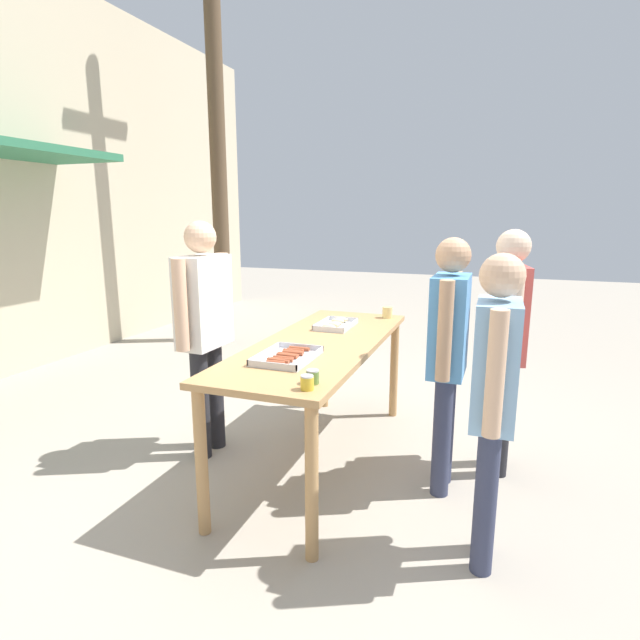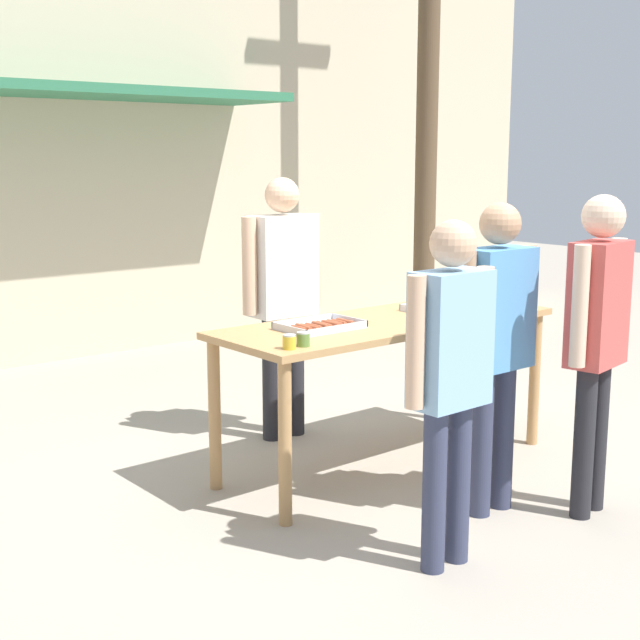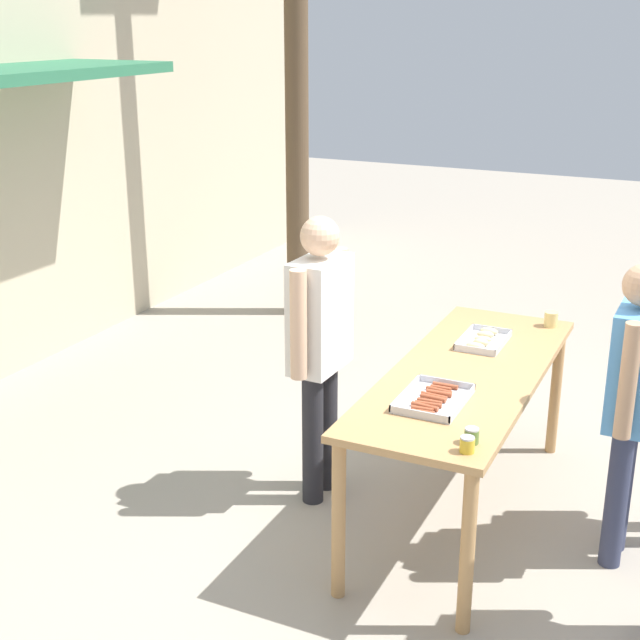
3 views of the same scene
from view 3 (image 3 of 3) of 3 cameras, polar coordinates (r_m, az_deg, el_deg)
The scene contains 9 objects.
ground_plane at distance 5.45m, azimuth 8.88°, elevation -12.08°, with size 24.00×24.00×0.00m, color #A39989.
serving_table at distance 5.09m, azimuth 9.33°, elevation -4.35°, with size 2.17×0.78×0.91m.
food_tray_sausages at distance 4.61m, azimuth 7.26°, elevation -5.08°, with size 0.45×0.32×0.04m.
food_tray_buns at distance 5.47m, azimuth 10.40°, elevation -1.26°, with size 0.40×0.25×0.05m.
condiment_jar_mustard at distance 4.13m, azimuth 9.40°, elevation -7.87°, with size 0.07×0.07×0.08m.
condiment_jar_ketchup at distance 4.21m, azimuth 9.68°, elevation -7.31°, with size 0.07×0.07×0.08m.
beer_cup at distance 5.84m, azimuth 14.57°, elevation 0.05°, with size 0.09×0.09×0.10m.
person_server_behind_table at distance 5.15m, azimuth 0.00°, elevation -0.97°, with size 0.61×0.25×1.74m.
person_customer_waiting_in_line at distance 4.82m, azimuth 19.32°, elevation -4.17°, with size 0.56×0.22×1.64m.
Camera 3 is at (-4.52, -1.22, 2.80)m, focal length 50.00 mm.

